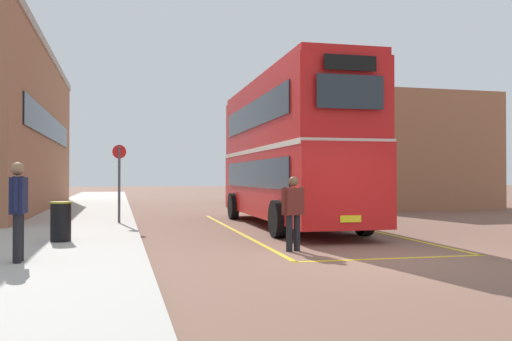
{
  "coord_description": "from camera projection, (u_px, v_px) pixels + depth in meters",
  "views": [
    {
      "loc": [
        -5.01,
        -9.55,
        1.61
      ],
      "look_at": [
        -0.06,
        10.11,
        1.84
      ],
      "focal_mm": 38.18,
      "sensor_mm": 36.0,
      "label": 1
    }
  ],
  "objects": [
    {
      "name": "bus_stop_sign",
      "position": [
        119.0,
        176.0,
        17.31
      ],
      "size": [
        0.44,
        0.13,
        2.49
      ],
      "color": "#4C4C51",
      "rests_on": "sidewalk_left"
    },
    {
      "name": "double_decker_bus",
      "position": [
        288.0,
        149.0,
        17.76
      ],
      "size": [
        2.9,
        10.49,
        4.75
      ],
      "color": "black",
      "rests_on": "ground"
    },
    {
      "name": "depot_building_right",
      "position": [
        371.0,
        155.0,
        32.13
      ],
      "size": [
        7.93,
        13.4,
        5.78
      ],
      "color": "#9E6647",
      "rests_on": "ground"
    },
    {
      "name": "bay_marking_yellow",
      "position": [
        307.0,
        232.0,
        15.87
      ],
      "size": [
        4.37,
        12.52,
        0.01
      ],
      "color": "gold",
      "rests_on": "ground"
    },
    {
      "name": "ground_plane",
      "position": [
        234.0,
        213.0,
        24.43
      ],
      "size": [
        135.6,
        135.6,
        0.0
      ],
      "primitive_type": "plane",
      "color": "brown"
    },
    {
      "name": "sidewalk_left",
      "position": [
        86.0,
        210.0,
        25.17
      ],
      "size": [
        4.0,
        57.6,
        0.14
      ],
      "primitive_type": "cube",
      "color": "#B2ADA3",
      "rests_on": "ground"
    },
    {
      "name": "pedestrian_waiting_near",
      "position": [
        18.0,
        204.0,
        9.36
      ],
      "size": [
        0.25,
        0.58,
        1.72
      ],
      "color": "black",
      "rests_on": "sidewalk_left"
    },
    {
      "name": "pedestrian_boarding",
      "position": [
        293.0,
        208.0,
        11.76
      ],
      "size": [
        0.52,
        0.36,
        1.62
      ],
      "color": "black",
      "rests_on": "ground"
    },
    {
      "name": "litter_bin",
      "position": [
        61.0,
        221.0,
        12.36
      ],
      "size": [
        0.48,
        0.48,
        0.91
      ],
      "color": "black",
      "rests_on": "sidewalk_left"
    },
    {
      "name": "single_deck_bus",
      "position": [
        268.0,
        176.0,
        33.59
      ],
      "size": [
        3.05,
        8.84,
        3.02
      ],
      "color": "black",
      "rests_on": "ground"
    }
  ]
}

